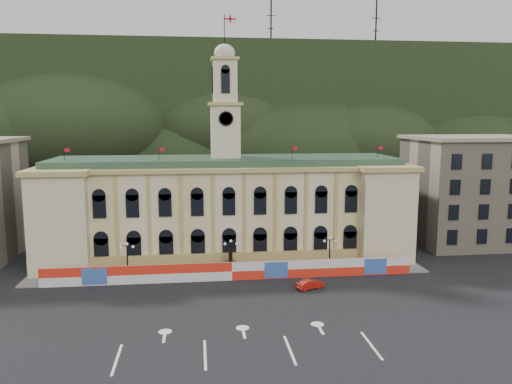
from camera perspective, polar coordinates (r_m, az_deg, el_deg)
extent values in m
plane|color=black|center=(54.51, -1.60, -15.05)|extent=(260.00, 260.00, 0.00)
cube|color=black|center=(179.81, -5.42, 8.59)|extent=(230.00, 70.00, 44.00)
cube|color=#595651|center=(164.75, 7.23, 11.35)|extent=(22.00, 8.00, 14.00)
cube|color=#595651|center=(163.71, -22.52, 9.39)|extent=(16.00, 7.00, 10.00)
cylinder|color=black|center=(168.92, 1.73, 18.17)|extent=(0.50, 0.50, 20.00)
cylinder|color=black|center=(177.39, 13.53, 17.48)|extent=(0.50, 0.50, 20.00)
cube|color=beige|center=(79.28, -3.45, -2.23)|extent=(55.00, 15.00, 14.00)
cube|color=tan|center=(73.07, -3.05, -7.85)|extent=(56.00, 0.80, 2.40)
cube|color=tan|center=(78.24, -3.50, 3.03)|extent=(56.20, 16.20, 0.60)
cube|color=#2E4D37|center=(78.18, -3.50, 3.54)|extent=(53.00, 13.00, 1.20)
cube|color=beige|center=(80.47, -20.37, -2.60)|extent=(8.00, 17.00, 14.00)
cube|color=beige|center=(83.01, 13.02, -1.95)|extent=(8.00, 17.00, 14.00)
cube|color=beige|center=(77.91, -3.53, 6.91)|extent=(4.40, 4.40, 8.00)
cube|color=tan|center=(77.90, -3.56, 10.00)|extent=(5.20, 5.20, 0.50)
cube|color=beige|center=(78.05, -3.59, 12.42)|extent=(3.60, 3.60, 6.50)
cube|color=tan|center=(78.36, -3.61, 14.90)|extent=(4.20, 4.20, 0.40)
cylinder|color=black|center=(75.58, -3.45, 8.38)|extent=(2.20, 0.20, 2.20)
ellipsoid|color=beige|center=(78.46, -3.62, 15.56)|extent=(3.20, 3.20, 2.72)
cylinder|color=black|center=(78.92, -3.64, 17.86)|extent=(0.12, 0.12, 5.00)
cube|color=white|center=(79.28, -2.96, 19.14)|extent=(1.80, 0.04, 1.20)
cube|color=red|center=(79.25, -2.96, 19.15)|extent=(1.80, 0.02, 0.22)
cube|color=red|center=(79.25, -2.96, 19.15)|extent=(0.22, 0.02, 1.20)
cube|color=tan|center=(94.53, 23.43, 0.06)|extent=(20.00, 16.00, 18.00)
cube|color=gray|center=(93.72, 23.76, 5.69)|extent=(21.00, 17.00, 0.60)
cube|color=red|center=(68.09, -2.76, -9.04)|extent=(50.00, 0.25, 2.50)
cube|color=#3258A8|center=(69.16, -18.00, -9.18)|extent=(3.20, 0.05, 2.20)
cube|color=#3258A8|center=(68.61, 2.32, -8.90)|extent=(3.20, 0.05, 2.20)
cube|color=#3258A8|center=(72.08, 13.49, -8.27)|extent=(3.20, 0.05, 2.20)
cube|color=slate|center=(71.06, -2.91, -9.27)|extent=(56.00, 5.50, 0.16)
cube|color=#595651|center=(71.05, -2.93, -8.58)|extent=(1.40, 1.40, 1.80)
cylinder|color=black|center=(70.57, -2.94, -7.26)|extent=(0.60, 0.60, 1.60)
sphere|color=black|center=(70.33, -2.94, -6.55)|extent=(0.44, 0.44, 0.44)
cylinder|color=black|center=(70.84, -14.40, -9.53)|extent=(0.44, 0.44, 0.30)
cylinder|color=black|center=(70.18, -14.47, -7.79)|extent=(0.18, 0.18, 4.80)
cube|color=black|center=(69.58, -14.54, -5.97)|extent=(1.60, 0.08, 0.08)
sphere|color=silver|center=(69.73, -15.19, -6.09)|extent=(0.36, 0.36, 0.36)
sphere|color=silver|center=(69.51, -13.88, -6.09)|extent=(0.36, 0.36, 0.36)
sphere|color=silver|center=(69.52, -14.55, -5.77)|extent=(0.40, 0.40, 0.40)
cylinder|color=black|center=(70.33, -2.87, -9.40)|extent=(0.44, 0.44, 0.30)
cylinder|color=black|center=(69.67, -2.88, -7.64)|extent=(0.18, 0.18, 4.80)
cube|color=black|center=(69.06, -2.90, -5.81)|extent=(1.60, 0.08, 0.08)
sphere|color=silver|center=(69.05, -3.56, -5.94)|extent=(0.36, 0.36, 0.36)
sphere|color=silver|center=(69.15, -2.23, -5.91)|extent=(0.36, 0.36, 0.36)
sphere|color=silver|center=(69.00, -2.90, -5.61)|extent=(0.40, 0.40, 0.40)
cylinder|color=black|center=(72.57, 8.37, -8.91)|extent=(0.44, 0.44, 0.30)
cylinder|color=black|center=(71.93, 8.41, -7.20)|extent=(0.18, 0.18, 4.80)
cube|color=black|center=(71.34, 8.45, -5.42)|extent=(1.60, 0.08, 0.08)
sphere|color=silver|center=(71.17, 7.82, -5.57)|extent=(0.36, 0.36, 0.36)
sphere|color=silver|center=(71.58, 9.06, -5.51)|extent=(0.36, 0.36, 0.36)
sphere|color=silver|center=(71.28, 8.45, -5.23)|extent=(0.40, 0.40, 0.40)
imported|color=#A1140B|center=(65.38, 6.20, -10.42)|extent=(3.82, 4.61, 1.23)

